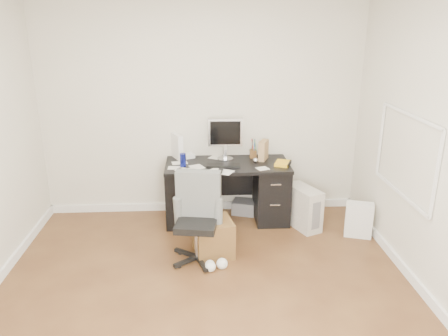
% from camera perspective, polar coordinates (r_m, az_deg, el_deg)
% --- Properties ---
extents(ground, '(4.00, 4.00, 0.00)m').
position_cam_1_polar(ground, '(4.15, -2.36, -16.64)').
color(ground, '#462916').
rests_on(ground, ground).
extents(room_shell, '(4.02, 4.02, 2.71)m').
position_cam_1_polar(room_shell, '(3.50, -2.20, 6.39)').
color(room_shell, beige).
rests_on(room_shell, ground).
extents(desk, '(1.50, 0.70, 0.75)m').
position_cam_1_polar(desk, '(5.43, 0.44, -2.91)').
color(desk, black).
rests_on(desk, ground).
extents(loose_papers, '(1.10, 0.60, 0.00)m').
position_cam_1_polar(loose_papers, '(5.26, -1.69, 0.40)').
color(loose_papers, silver).
rests_on(loose_papers, desk).
extents(lcd_monitor, '(0.43, 0.25, 0.53)m').
position_cam_1_polar(lcd_monitor, '(5.38, 0.17, 3.78)').
color(lcd_monitor, '#AFAFB3').
rests_on(lcd_monitor, desk).
extents(keyboard, '(0.40, 0.15, 0.02)m').
position_cam_1_polar(keyboard, '(5.20, -0.09, 0.33)').
color(keyboard, black).
rests_on(keyboard, desk).
extents(computer_mouse, '(0.07, 0.07, 0.07)m').
position_cam_1_polar(computer_mouse, '(5.33, 4.15, 0.99)').
color(computer_mouse, '#AFAFB3').
rests_on(computer_mouse, desk).
extents(travel_mug, '(0.09, 0.09, 0.16)m').
position_cam_1_polar(travel_mug, '(5.20, -5.38, 1.04)').
color(travel_mug, navy).
rests_on(travel_mug, desk).
extents(white_binder, '(0.22, 0.30, 0.31)m').
position_cam_1_polar(white_binder, '(5.50, -6.16, 2.85)').
color(white_binder, white).
rests_on(white_binder, desk).
extents(magazine_file, '(0.18, 0.23, 0.24)m').
position_cam_1_polar(magazine_file, '(5.45, 5.18, 2.33)').
color(magazine_file, '#967048').
rests_on(magazine_file, desk).
extents(pen_cup, '(0.10, 0.10, 0.24)m').
position_cam_1_polar(pen_cup, '(5.51, 3.84, 2.57)').
color(pen_cup, brown).
rests_on(pen_cup, desk).
extents(yellow_book, '(0.23, 0.26, 0.04)m').
position_cam_1_polar(yellow_book, '(5.30, 7.69, 0.61)').
color(yellow_book, yellow).
rests_on(yellow_book, desk).
extents(paper_remote, '(0.31, 0.29, 0.02)m').
position_cam_1_polar(paper_remote, '(5.02, -0.25, -0.37)').
color(paper_remote, silver).
rests_on(paper_remote, desk).
extents(office_chair, '(0.61, 0.61, 0.94)m').
position_cam_1_polar(office_chair, '(4.50, -3.61, -6.71)').
color(office_chair, '#4D4F4D').
rests_on(office_chair, ground).
extents(pc_tower, '(0.41, 0.56, 0.51)m').
position_cam_1_polar(pc_tower, '(5.39, 10.27, -5.09)').
color(pc_tower, '#AAA59A').
rests_on(pc_tower, ground).
extents(shopping_bag, '(0.36, 0.30, 0.41)m').
position_cam_1_polar(shopping_bag, '(5.34, 17.19, -6.48)').
color(shopping_bag, silver).
rests_on(shopping_bag, ground).
extents(wicker_basket, '(0.46, 0.46, 0.39)m').
position_cam_1_polar(wicker_basket, '(4.74, -1.40, -9.02)').
color(wicker_basket, '#4D3517').
rests_on(wicker_basket, ground).
extents(desk_printer, '(0.35, 0.32, 0.17)m').
position_cam_1_polar(desk_printer, '(5.74, 2.66, -5.11)').
color(desk_printer, slate).
rests_on(desk_printer, ground).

